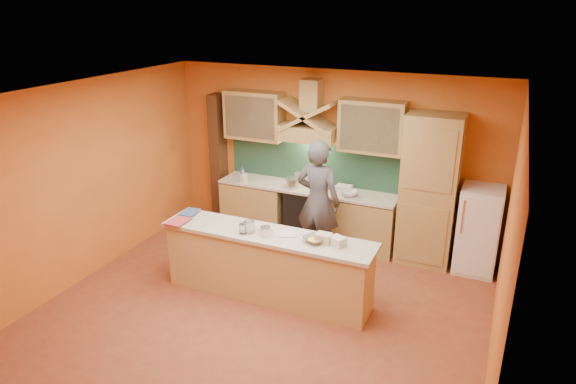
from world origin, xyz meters
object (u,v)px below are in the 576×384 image
at_px(stove, 306,213).
at_px(mixing_bowl, 315,240).
at_px(fridge, 478,230).
at_px(person, 318,201).
at_px(kitchen_scale, 265,232).

xyz_separation_m(stove, mixing_bowl, (0.87, -1.90, 0.53)).
relative_size(fridge, mixing_bowl, 4.68).
height_order(person, kitchen_scale, person).
bearing_deg(mixing_bowl, stove, 114.59).
height_order(kitchen_scale, mixing_bowl, kitchen_scale).
xyz_separation_m(fridge, person, (-2.28, -0.61, 0.30)).
height_order(fridge, person, person).
xyz_separation_m(fridge, kitchen_scale, (-2.48, -1.99, 0.35)).
distance_m(fridge, kitchen_scale, 3.20).
relative_size(fridge, kitchen_scale, 9.76).
bearing_deg(stove, mixing_bowl, -65.41).
xyz_separation_m(kitchen_scale, mixing_bowl, (0.65, 0.09, -0.02)).
bearing_deg(kitchen_scale, fridge, 61.37).
relative_size(stove, mixing_bowl, 3.24).
relative_size(stove, person, 0.47).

